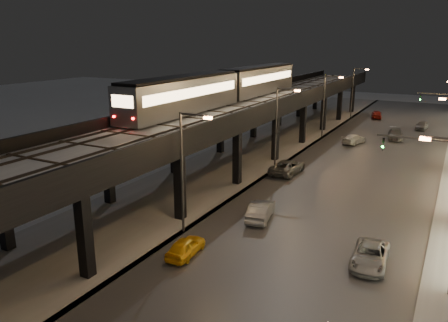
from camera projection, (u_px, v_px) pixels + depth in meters
The scene contains 20 objects.
road_surface at pixel (359, 171), 47.35m from camera, with size 17.00×120.00×0.06m, color #46474D.
under_viaduct_pavement at pixel (247, 156), 53.53m from camera, with size 11.00×120.00×0.06m, color #9FA1A8.
elevated_viaduct at pixel (235, 114), 49.35m from camera, with size 9.00×100.00×6.30m.
viaduct_trackbed at pixel (236, 108), 49.25m from camera, with size 8.40×100.00×0.32m.
viaduct_parapet_streetside at pixel (272, 106), 47.15m from camera, with size 0.30×100.00×1.10m, color black.
viaduct_parapet_far at pixel (203, 101), 51.14m from camera, with size 0.30×100.00×1.10m, color black.
streetlight_left_1 at pixel (185, 165), 30.93m from camera, with size 2.57×0.28×9.00m.
streetlight_left_2 at pixel (279, 123), 46.18m from camera, with size 2.57×0.28×9.00m.
streetlight_left_3 at pixel (326, 102), 61.43m from camera, with size 2.57×0.28×9.00m.
streetlight_left_4 at pixel (354, 90), 76.68m from camera, with size 2.57×0.28×9.00m.
traffic_light_rig_a at pixel (444, 174), 31.31m from camera, with size 6.10×0.34×7.00m.
subway_train at pixel (227, 86), 51.98m from camera, with size 3.08×37.17×3.68m.
car_taxi at pixel (186, 247), 28.74m from camera, with size 1.45×3.60×1.23m, color yellow.
car_near_white at pixel (261, 211), 34.53m from camera, with size 1.54×4.40×1.45m, color slate.
car_mid_silver at pixel (287, 167), 46.27m from camera, with size 2.44×5.29×1.47m, color slate.
car_mid_dark at pixel (354, 139), 59.50m from camera, with size 1.78×4.39×1.27m, color silver.
car_far_white at pixel (376, 115), 78.37m from camera, with size 1.71×4.24×1.44m, color maroon.
car_onc_dark at pixel (370, 256), 27.50m from camera, with size 2.11×4.57×1.27m, color #969BA5.
car_onc_white at pixel (395, 135), 62.19m from camera, with size 1.95×4.79×1.39m, color slate.
car_onc_red at pixel (422, 126), 68.69m from camera, with size 1.54×3.82×1.30m, color slate.
Camera 1 is at (16.13, -11.82, 13.86)m, focal length 35.00 mm.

